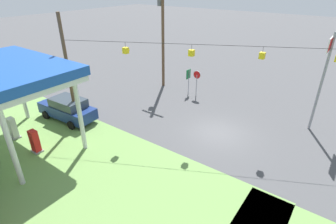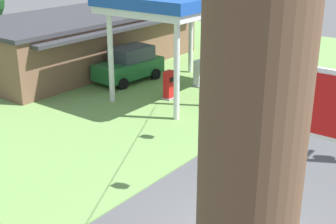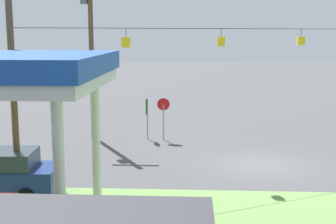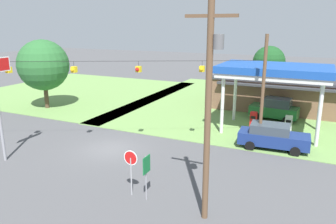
% 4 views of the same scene
% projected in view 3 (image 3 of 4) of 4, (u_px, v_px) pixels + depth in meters
% --- Properties ---
extents(ground_plane, '(160.00, 160.00, 0.00)m').
position_uv_depth(ground_plane, '(259.00, 165.00, 22.06)').
color(ground_plane, '#4C4C4F').
extents(fuel_pump_near, '(0.71, 0.56, 1.57)m').
position_uv_depth(fuel_pump_near, '(8.00, 222.00, 13.55)').
color(fuel_pump_near, gray).
rests_on(fuel_pump_near, ground).
extents(stop_sign_roadside, '(0.80, 0.08, 2.50)m').
position_uv_depth(stop_sign_roadside, '(163.00, 109.00, 26.90)').
color(stop_sign_roadside, '#99999E').
rests_on(stop_sign_roadside, ground).
extents(route_sign, '(0.10, 0.70, 2.40)m').
position_uv_depth(route_sign, '(147.00, 110.00, 27.07)').
color(route_sign, gray).
rests_on(route_sign, ground).
extents(utility_pole_main, '(2.20, 0.44, 9.87)m').
position_uv_depth(utility_pole_main, '(90.00, 44.00, 26.87)').
color(utility_pole_main, brown).
rests_on(utility_pole_main, ground).
extents(signal_span_gantry, '(19.53, 10.24, 8.12)m').
position_uv_depth(signal_span_gantry, '(262.00, 71.00, 21.33)').
color(signal_span_gantry, brown).
rests_on(signal_span_gantry, ground).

